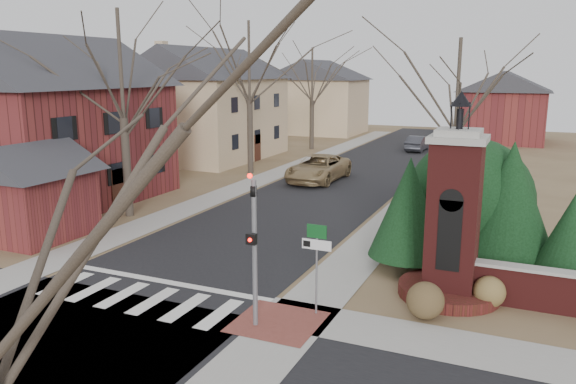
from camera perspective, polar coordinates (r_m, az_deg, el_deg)
The scene contains 28 objects.
ground at distance 18.16m, azimuth -16.62°, elevation -11.21°, with size 120.00×120.00×0.00m, color brown.
main_street at distance 36.94m, azimuth 5.87°, elevation 1.18°, with size 8.00×70.00×0.01m, color black.
cross_street at distance 16.24m, azimuth -23.67°, elevation -14.66°, with size 120.00×8.00×0.01m, color black.
crosswalk_zone at distance 18.72m, azimuth -15.03°, elevation -10.36°, with size 8.00×2.20×0.02m, color silver.
stop_bar at distance 19.81m, azimuth -12.30°, elevation -8.92°, with size 8.00×0.35×0.02m, color silver.
sidewalk_right_main at distance 35.72m, azimuth 13.82°, elevation 0.52°, with size 2.00×60.00×0.02m, color gray.
sidewalk_left at distance 38.82m, azimuth -1.45°, elevation 1.79°, with size 2.00×60.00×0.02m, color gray.
curb_apron at distance 16.50m, azimuth -1.07°, elevation -13.08°, with size 2.40×2.40×0.02m, color brown.
traffic_signal_pole at distance 15.42m, azimuth -3.47°, elevation -4.69°, with size 0.28×0.41×4.50m.
sign_post at distance 16.34m, azimuth 2.90°, elevation -6.04°, with size 0.90×0.07×2.75m.
brick_gate_monument at distance 18.31m, azimuth 16.38°, elevation -3.80°, with size 3.20×3.20×6.47m.
house_brick_left at distance 33.06m, azimuth -23.28°, elevation 7.10°, with size 9.80×11.80×9.42m.
house_stucco_left at distance 46.61m, azimuth -8.21°, elevation 9.11°, with size 9.80×12.80×9.28m.
garage_left at distance 26.40m, azimuth -24.81°, elevation 0.57°, with size 4.80×4.80×4.29m.
house_distant_left at distance 64.83m, azimuth 2.93°, elevation 9.78°, with size 10.80×8.80×8.53m.
house_distant_right at distance 60.69m, azimuth 21.05°, elevation 8.25°, with size 8.80×8.80×7.30m.
evergreen_near at distance 20.47m, azimuth 12.17°, elevation -1.51°, with size 2.80×2.80×4.10m.
evergreen_mid at distance 21.21m, azimuth 21.64°, elevation -0.79°, with size 3.40×3.40×4.70m.
evergreen_far at distance 20.44m, azimuth 26.96°, elevation -3.77°, with size 2.40×2.40×3.30m.
evergreen_mass at distance 22.61m, azimuth 17.96°, elevation -0.27°, with size 4.80×4.80×4.80m, color black.
bare_tree_0 at distance 28.12m, azimuth -16.70°, elevation 13.04°, with size 8.05×8.05×11.15m.
bare_tree_1 at distance 38.98m, azimuth -3.98°, elevation 13.66°, with size 8.40×8.40×11.64m.
bare_tree_2 at distance 51.02m, azimuth 2.48°, elevation 12.22°, with size 7.35×7.35×10.19m.
bare_tree_3 at distance 28.75m, azimuth 16.93°, elevation 10.99°, with size 7.00×7.00×9.70m.
pickup_truck at distance 36.54m, azimuth 3.10°, elevation 2.44°, with size 2.78×6.03×1.68m, color #957A51.
distant_car at distance 51.56m, azimuth 13.04°, elevation 4.84°, with size 1.43×4.09×1.35m, color #37383F.
dry_shrub_left at distance 17.02m, azimuth 13.77°, elevation -10.66°, with size 1.10×1.10×1.10m, color brown.
dry_shrub_right at distance 18.37m, azimuth 19.77°, elevation -9.52°, with size 0.97×0.97×0.97m, color brown.
Camera 1 is at (11.09, -12.52, 7.08)m, focal length 35.00 mm.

